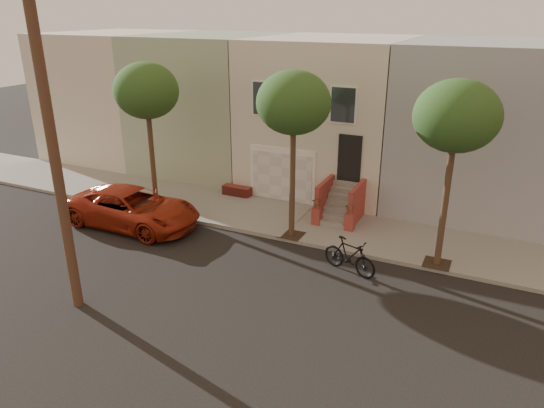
% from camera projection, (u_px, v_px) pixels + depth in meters
% --- Properties ---
extents(ground, '(90.00, 90.00, 0.00)m').
position_uv_depth(ground, '(218.00, 278.00, 16.76)').
color(ground, black).
rests_on(ground, ground).
extents(sidewalk, '(40.00, 3.70, 0.15)m').
position_uv_depth(sidewalk, '(283.00, 219.00, 21.23)').
color(sidewalk, gray).
rests_on(sidewalk, ground).
extents(house_row, '(33.10, 11.70, 7.00)m').
position_uv_depth(house_row, '(332.00, 111.00, 24.84)').
color(house_row, '#BDB2A1').
rests_on(house_row, sidewalk).
extents(tree_left, '(2.70, 2.57, 6.30)m').
position_uv_depth(tree_left, '(146.00, 92.00, 20.32)').
color(tree_left, '#2D2116').
rests_on(tree_left, sidewalk).
extents(tree_mid, '(2.70, 2.57, 6.30)m').
position_uv_depth(tree_mid, '(293.00, 104.00, 17.72)').
color(tree_mid, '#2D2116').
rests_on(tree_mid, sidewalk).
extents(tree_right, '(2.70, 2.57, 6.30)m').
position_uv_depth(tree_right, '(457.00, 117.00, 15.52)').
color(tree_right, '#2D2116').
rests_on(tree_right, sidewalk).
extents(utility_pole, '(23.60, 1.22, 10.00)m').
position_uv_depth(utility_pole, '(497.00, 201.00, 8.98)').
color(utility_pole, '#412B1E').
rests_on(utility_pole, ground).
extents(pickup_truck, '(5.68, 2.64, 1.57)m').
position_uv_depth(pickup_truck, '(133.00, 208.00, 20.51)').
color(pickup_truck, maroon).
rests_on(pickup_truck, ground).
extents(motorcycle, '(2.13, 1.16, 1.23)m').
position_uv_depth(motorcycle, '(349.00, 256.00, 16.91)').
color(motorcycle, black).
rests_on(motorcycle, ground).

